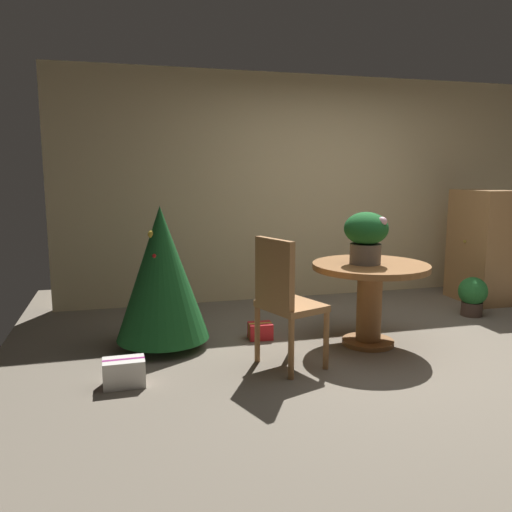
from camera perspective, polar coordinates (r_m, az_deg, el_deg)
The scene contains 10 objects.
ground_plane at distance 4.48m, azimuth 16.64°, elevation -10.47°, with size 6.60×6.60×0.00m, color #756B5B.
back_wall_panel at distance 6.20m, azimuth 6.47°, elevation 7.50°, with size 6.00×0.10×2.60m, color beige.
round_dining_table at distance 4.52m, azimuth 12.56°, elevation -3.31°, with size 0.99×0.99×0.72m.
flower_vase at distance 4.42m, azimuth 12.15°, elevation 2.38°, with size 0.37×0.37×0.44m.
wooden_chair_left at distance 3.88m, azimuth 3.09°, elevation -4.44°, with size 0.52×0.57×1.01m.
holiday_tree at distance 4.40m, azimuth -10.46°, elevation -1.87°, with size 0.79×0.79×1.21m.
gift_box_cream at distance 3.80m, azimuth -14.47°, elevation -12.45°, with size 0.29×0.19×0.20m.
gift_box_red at distance 4.67m, azimuth 0.48°, elevation -8.33°, with size 0.22×0.17×0.15m.
wooden_cabinet at distance 6.46m, azimuth 23.72°, elevation 1.01°, with size 0.45×0.71×1.29m.
potted_plant at distance 5.82m, azimuth 22.97°, elevation -4.00°, with size 0.30×0.30×0.41m.
Camera 1 is at (-2.26, -3.57, 1.48)m, focal length 35.94 mm.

